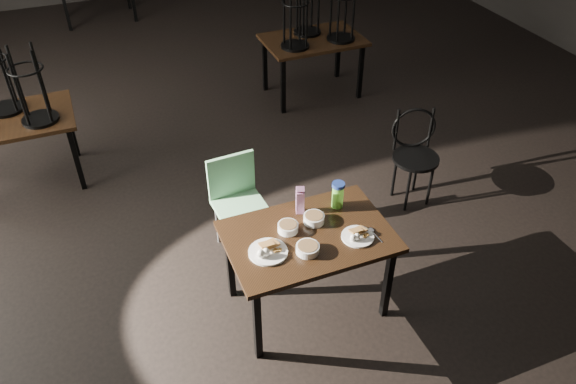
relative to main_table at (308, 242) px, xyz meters
name	(u,v)px	position (x,y,z in m)	size (l,w,h in m)	color
main_table	(308,242)	(0.00, 0.00, 0.00)	(1.20, 0.80, 0.75)	black
plate_left	(268,251)	(-0.34, -0.07, 0.10)	(0.28, 0.28, 0.09)	white
plate_right	(358,235)	(0.31, -0.16, 0.10)	(0.24, 0.24, 0.08)	white
bowl_near	(288,227)	(-0.12, 0.10, 0.11)	(0.15, 0.15, 0.06)	white
bowl_far	(314,218)	(0.09, 0.11, 0.11)	(0.16, 0.16, 0.06)	white
bowl_big	(308,248)	(-0.08, -0.16, 0.11)	(0.16, 0.16, 0.06)	white
juice_carton	(300,200)	(0.04, 0.26, 0.19)	(0.08, 0.08, 0.24)	#821765
water_bottle	(338,194)	(0.33, 0.22, 0.19)	(0.10, 0.10, 0.22)	#78F046
spoon	(373,231)	(0.45, -0.14, 0.08)	(0.04, 0.18, 0.01)	silver
bentwood_chair	(414,149)	(1.50, 0.92, -0.12)	(0.48, 0.47, 0.92)	black
school_chair	(237,197)	(-0.28, 0.86, -0.13)	(0.44, 0.44, 0.89)	#78BA89
bg_table_left	(6,117)	(-2.02, 2.55, 0.11)	(1.20, 0.80, 1.48)	black
bg_table_right	(314,37)	(1.47, 3.22, 0.11)	(1.20, 0.80, 1.48)	black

